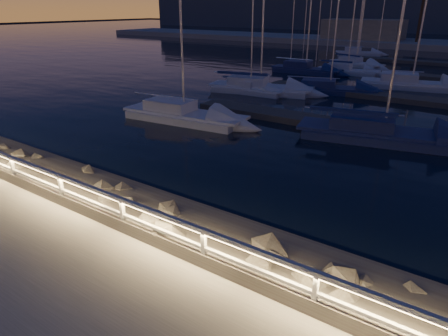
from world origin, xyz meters
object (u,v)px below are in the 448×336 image
(guard_rail, at_px, (172,226))
(sailboat_n, at_px, (355,63))
(sailboat_b, at_px, (181,113))
(sailboat_e, at_px, (304,69))
(sailboat_i, at_px, (346,70))
(sailboat_c, at_px, (379,132))
(sailboat_a, at_px, (249,89))
(sailboat_g, at_px, (327,88))
(sailboat_f, at_px, (258,87))
(sailboat_j, at_px, (409,83))
(sailboat_m, at_px, (357,52))

(guard_rail, relative_size, sailboat_n, 3.77)
(sailboat_b, height_order, sailboat_e, sailboat_b)
(sailboat_i, bearing_deg, sailboat_c, -70.86)
(sailboat_c, relative_size, sailboat_i, 1.37)
(sailboat_a, distance_m, sailboat_n, 21.18)
(sailboat_g, bearing_deg, sailboat_c, -73.54)
(sailboat_e, relative_size, sailboat_f, 0.88)
(sailboat_i, relative_size, sailboat_j, 0.77)
(guard_rail, bearing_deg, sailboat_e, 108.99)
(sailboat_n, bearing_deg, sailboat_j, -34.14)
(sailboat_c, height_order, sailboat_f, sailboat_c)
(sailboat_f, height_order, sailboat_i, sailboat_f)
(sailboat_f, bearing_deg, guard_rail, -78.34)
(sailboat_c, xyz_separation_m, sailboat_f, (-11.97, 7.41, 0.01))
(guard_rail, height_order, sailboat_g, sailboat_g)
(sailboat_j, bearing_deg, sailboat_e, 153.20)
(sailboat_f, bearing_deg, sailboat_g, 19.78)
(sailboat_e, relative_size, sailboat_g, 1.02)
(guard_rail, distance_m, sailboat_b, 15.65)
(sailboat_b, xyz_separation_m, sailboat_e, (-1.82, 22.49, 0.00))
(sailboat_a, height_order, sailboat_m, sailboat_m)
(sailboat_a, bearing_deg, sailboat_i, 74.74)
(sailboat_g, height_order, sailboat_j, sailboat_j)
(sailboat_e, bearing_deg, sailboat_m, 91.60)
(sailboat_b, height_order, sailboat_g, sailboat_b)
(sailboat_a, xyz_separation_m, sailboat_g, (5.34, 3.84, 0.02))
(sailboat_a, height_order, sailboat_e, sailboat_e)
(sailboat_b, distance_m, sailboat_f, 10.49)
(sailboat_g, bearing_deg, sailboat_f, -164.00)
(sailboat_a, height_order, sailboat_n, sailboat_n)
(sailboat_e, xyz_separation_m, sailboat_n, (2.79, 8.44, -0.05))
(sailboat_g, relative_size, sailboat_n, 1.09)
(sailboat_c, relative_size, sailboat_f, 1.04)
(sailboat_b, relative_size, sailboat_f, 0.95)
(sailboat_b, xyz_separation_m, sailboat_i, (2.10, 24.43, -0.04))
(sailboat_m, bearing_deg, sailboat_c, -90.01)
(sailboat_a, xyz_separation_m, sailboat_f, (0.48, 0.64, 0.08))
(guard_rail, distance_m, sailboat_f, 24.84)
(sailboat_f, bearing_deg, sailboat_e, 82.43)
(sailboat_e, distance_m, sailboat_g, 10.73)
(sailboat_b, relative_size, sailboat_j, 0.97)
(sailboat_b, relative_size, sailboat_c, 0.91)
(guard_rail, height_order, sailboat_m, sailboat_m)
(sailboat_f, bearing_deg, sailboat_j, 29.25)
(sailboat_j, bearing_deg, sailboat_a, -149.71)
(sailboat_m, bearing_deg, sailboat_n, -92.80)
(sailboat_m, bearing_deg, guard_rail, -96.41)
(sailboat_e, distance_m, sailboat_f, 12.08)
(sailboat_j, bearing_deg, guard_rail, -102.04)
(guard_rail, xyz_separation_m, sailboat_c, (1.38, 15.05, -0.91))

